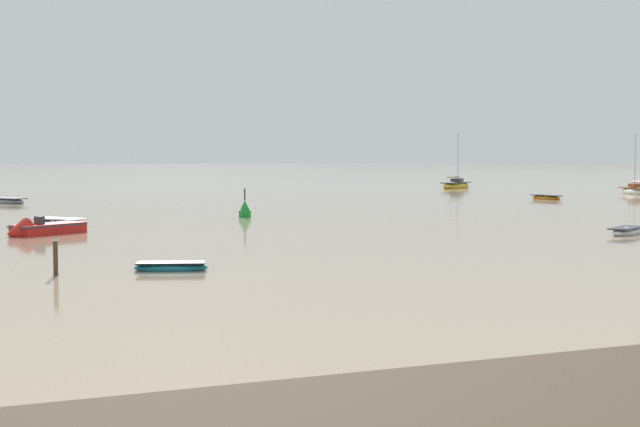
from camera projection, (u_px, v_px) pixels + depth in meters
rowboat_moored_0 at (171, 267)px, 35.87m from camera, size 3.11×1.84×0.46m
sailboat_moored_0 at (456, 185)px, 123.05m from camera, size 7.07×6.01×8.00m
sailboat_moored_1 at (637, 191)px, 104.40m from camera, size 3.60×6.90×7.39m
rowboat_moored_2 at (626, 231)px, 52.12m from camera, size 3.67×2.92×0.56m
motorboat_moored_0 at (38, 231)px, 51.52m from camera, size 5.08×4.15×1.70m
rowboat_moored_4 at (5, 201)px, 84.92m from camera, size 4.18×4.48×0.72m
rowboat_moored_5 at (546, 198)px, 92.51m from camera, size 1.89×3.91×0.59m
rowboat_moored_6 at (59, 222)px, 58.73m from camera, size 3.74×4.04×0.65m
channel_buoy at (245, 211)px, 66.16m from camera, size 0.90×0.90×2.30m
mooring_post_near at (56, 258)px, 34.28m from camera, size 0.22×0.22×1.59m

